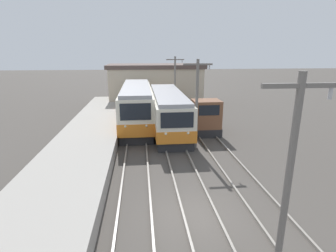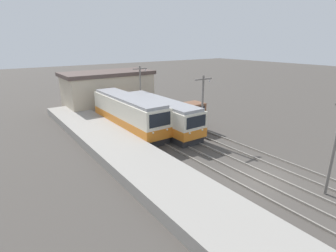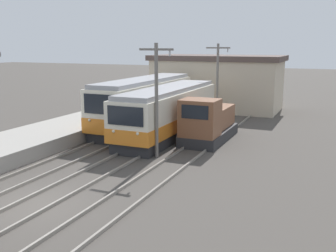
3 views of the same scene
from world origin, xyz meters
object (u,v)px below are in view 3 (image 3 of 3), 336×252
object	(u,v)px
shunting_locomotive	(208,123)
catenary_mast_mid	(157,96)
commuter_train_center	(169,113)
commuter_train_left	(145,105)
catenary_mast_far	(217,79)

from	to	relation	value
shunting_locomotive	catenary_mast_mid	world-z (taller)	catenary_mast_mid
commuter_train_center	catenary_mast_mid	xyz separation A→B (m)	(1.51, -5.19, 1.90)
commuter_train_left	catenary_mast_mid	bearing A→B (deg)	-58.44
commuter_train_center	catenary_mast_mid	distance (m)	5.73
catenary_mast_mid	commuter_train_center	bearing A→B (deg)	106.20
shunting_locomotive	catenary_mast_far	xyz separation A→B (m)	(-1.49, 6.94, 2.30)
commuter_train_center	catenary_mast_mid	world-z (taller)	catenary_mast_mid
commuter_train_left	catenary_mast_mid	size ratio (longest dim) A/B	1.96
commuter_train_left	shunting_locomotive	world-z (taller)	commuter_train_left
commuter_train_left	commuter_train_center	world-z (taller)	commuter_train_left
commuter_train_center	commuter_train_left	bearing A→B (deg)	146.97
catenary_mast_far	catenary_mast_mid	bearing A→B (deg)	-90.00
commuter_train_left	catenary_mast_mid	distance (m)	8.41
commuter_train_center	catenary_mast_mid	size ratio (longest dim) A/B	1.93
catenary_mast_far	commuter_train_center	bearing A→B (deg)	-102.96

